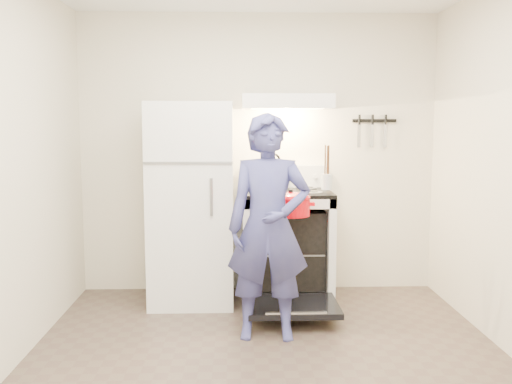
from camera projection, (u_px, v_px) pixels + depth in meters
floor at (270, 371)px, 3.53m from camera, size 3.60×3.60×0.00m
back_wall at (258, 154)px, 5.17m from camera, size 3.20×0.02×2.50m
refrigerator at (192, 203)px, 4.85m from camera, size 0.70×0.70×1.70m
stove_body at (286, 247)px, 4.95m from camera, size 0.76×0.65×0.92m
cooktop at (287, 193)px, 4.89m from camera, size 0.76×0.65×0.03m
backsplash at (284, 176)px, 5.16m from camera, size 0.76×0.07×0.20m
oven_door at (293, 306)px, 4.40m from camera, size 0.70×0.54×0.04m
oven_rack at (286, 249)px, 4.95m from camera, size 0.60×0.52×0.01m
range_hood at (286, 102)px, 4.87m from camera, size 0.76×0.50×0.12m
knife_strip at (374, 121)px, 5.15m from camera, size 0.40×0.02×0.03m
pizza_stone at (289, 246)px, 5.02m from camera, size 0.30×0.30×0.02m
tea_kettle at (273, 171)px, 5.07m from camera, size 0.26×0.21×0.31m
utensil_jar at (327, 182)px, 4.73m from camera, size 0.10×0.10×0.13m
person at (269, 227)px, 4.01m from camera, size 0.60×0.41×1.60m
dutch_oven at (291, 207)px, 4.39m from camera, size 0.37×0.30×0.24m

